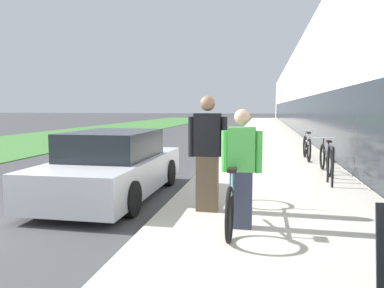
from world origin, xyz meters
TOP-DOWN VIEW (x-y plane):
  - sidewalk_slab at (4.97, 21.00)m, footprint 3.75×70.00m
  - storefront_facade at (11.88, 29.00)m, footprint 10.01×70.00m
  - lawn_strip at (-7.39, 25.00)m, footprint 7.78×70.00m
  - tandem_bicycle at (4.33, 1.32)m, footprint 0.52×2.60m
  - person_rider at (4.44, 0.99)m, footprint 0.55×0.22m
  - person_bystander at (3.85, 1.75)m, footprint 0.62×0.24m
  - bike_rack_hoop at (6.14, 4.21)m, footprint 0.05×0.60m
  - cruiser_bike_nearest at (6.29, 5.73)m, footprint 0.52×1.76m
  - cruiser_bike_middle at (6.10, 8.19)m, footprint 0.52×1.84m
  - parked_sedan_curbside at (1.77, 2.91)m, footprint 1.85×4.21m

SIDE VIEW (x-z plane):
  - lawn_strip at x=-7.39m, z-range 0.00..0.03m
  - sidewalk_slab at x=4.97m, z-range 0.00..0.15m
  - cruiser_bike_nearest at x=6.29m, z-range 0.08..0.95m
  - tandem_bicycle at x=4.33m, z-range 0.08..0.96m
  - cruiser_bike_middle at x=6.10m, z-range 0.07..0.98m
  - parked_sedan_curbside at x=1.77m, z-range -0.05..1.27m
  - bike_rack_hoop at x=6.14m, z-range 0.24..1.08m
  - person_rider at x=4.44m, z-range 0.15..1.78m
  - person_bystander at x=3.85m, z-range 0.15..1.99m
  - storefront_facade at x=11.88m, z-range -0.01..5.98m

